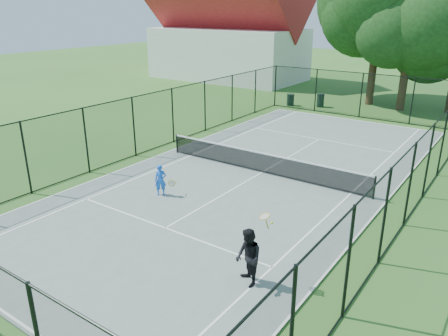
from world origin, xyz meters
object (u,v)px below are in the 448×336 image
Objects in this scene: trash_bin_left at (290,100)px; player_blue at (161,180)px; player_black at (248,258)px; tennis_net at (262,162)px; trash_bin_right at (320,100)px.

player_blue is (3.55, -18.17, 0.24)m from trash_bin_left.
player_blue is 0.61× the size of player_black.
tennis_net reaches higher than trash_bin_right.
player_black is (9.52, -21.23, 0.43)m from trash_bin_left.
trash_bin_right is (2.07, 0.82, 0.07)m from trash_bin_left.
trash_bin_left is (-5.57, 13.76, -0.14)m from tennis_net.
trash_bin_right is 19.05m from player_blue.
player_black reaches higher than trash_bin_right.
trash_bin_left is at bearing 112.04° from tennis_net.
trash_bin_right is 23.28m from player_black.
trash_bin_right is at bearing 94.46° from player_blue.
tennis_net is 8.11× the size of player_blue.
trash_bin_right is (-3.50, 14.59, -0.07)m from tennis_net.
player_black is at bearing -27.10° from player_blue.
player_blue is at bearing -85.54° from trash_bin_right.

